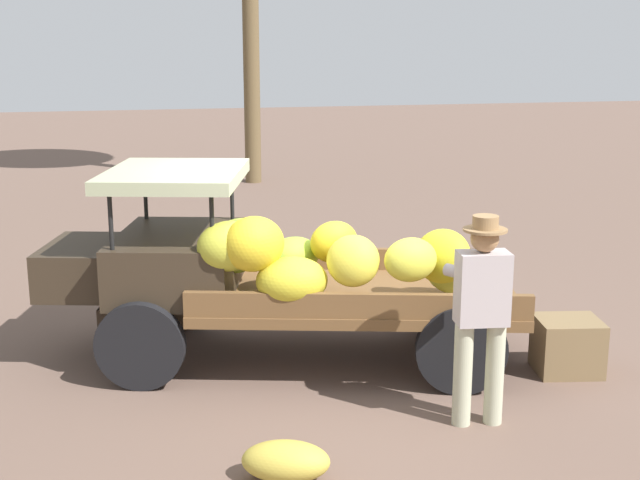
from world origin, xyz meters
TOP-DOWN VIEW (x-y plane):
  - ground_plane at (0.00, 0.00)m, footprint 60.00×60.00m
  - truck at (0.59, -0.23)m, footprint 4.66×2.64m
  - farmer at (-0.91, 1.52)m, footprint 0.52×0.48m
  - wooden_crate at (-2.16, 0.69)m, footprint 0.66×0.60m
  - loose_banana_bunch at (0.75, 2.07)m, footprint 0.71×0.53m

SIDE VIEW (x-z plane):
  - ground_plane at x=0.00m, z-range 0.00..0.00m
  - loose_banana_bunch at x=0.75m, z-range 0.00..0.29m
  - wooden_crate at x=-2.16m, z-range 0.00..0.51m
  - truck at x=0.59m, z-range -0.02..1.82m
  - farmer at x=-0.91m, z-range 0.12..1.83m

